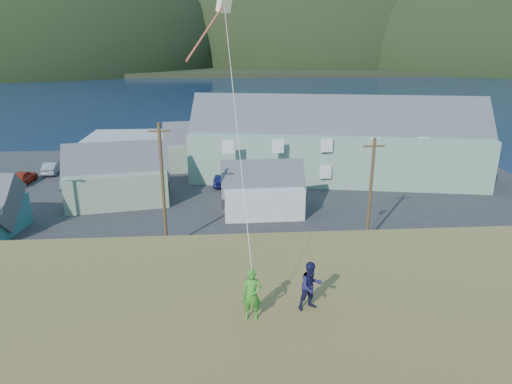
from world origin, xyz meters
TOP-DOWN VIEW (x-y plane):
  - ground at (0.00, 0.00)m, footprint 900.00×900.00m
  - grass_strip at (0.00, -2.00)m, footprint 110.00×8.00m
  - waterfront_lot at (0.00, 17.00)m, footprint 72.00×36.00m
  - wharf at (-6.00, 40.00)m, footprint 26.00×14.00m
  - far_shore at (0.00, 330.00)m, footprint 900.00×320.00m
  - far_hills at (35.59, 279.38)m, footprint 760.00×265.00m
  - lodge at (14.60, 18.97)m, footprint 33.15×14.71m
  - shed_palegreen_near at (-8.05, 12.47)m, footprint 10.52×7.56m
  - shed_white at (5.57, 8.44)m, footprint 7.45×5.03m
  - shed_palegreen_far at (-0.06, 25.22)m, footprint 10.83×7.06m
  - utility_poles at (-2.45, 1.50)m, footprint 29.27×0.24m
  - parked_cars at (-8.46, 21.29)m, footprint 25.08×11.82m
  - kite_flyer_green at (2.90, -18.73)m, footprint 0.63×0.46m
  - kite_flyer_navy at (4.70, -18.33)m, footprint 0.89×0.78m
  - kite_rig at (2.23, -13.51)m, footprint 0.94×3.06m

SIDE VIEW (x-z plane):
  - ground at x=0.00m, z-range 0.00..0.00m
  - grass_strip at x=0.00m, z-range 0.00..0.10m
  - waterfront_lot at x=0.00m, z-range 0.00..0.12m
  - wharf at x=-6.00m, z-range 0.00..0.90m
  - parked_cars at x=-8.46m, z-range 0.05..1.63m
  - far_shore at x=0.00m, z-range 0.00..2.00m
  - far_hills at x=35.59m, z-range -69.50..73.50m
  - shed_white at x=5.57m, z-range -0.67..5.20m
  - shed_palegreen_far at x=-0.06m, z-range -0.80..6.03m
  - shed_palegreen_near at x=-8.05m, z-range -0.87..6.16m
  - lodge at x=14.60m, z-range -1.29..9.98m
  - utility_poles at x=-2.45m, z-range -0.09..9.44m
  - kite_flyer_navy at x=4.70m, z-range 7.20..8.73m
  - kite_flyer_green at x=2.90m, z-range 7.20..8.78m
  - kite_rig at x=2.23m, z-range 11.29..20.51m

